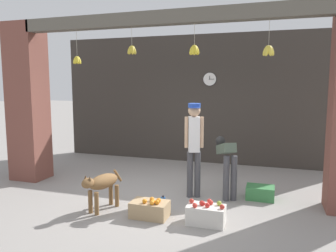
{
  "coord_description": "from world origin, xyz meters",
  "views": [
    {
      "loc": [
        1.91,
        -5.51,
        2.07
      ],
      "look_at": [
        0.0,
        0.44,
        1.27
      ],
      "focal_mm": 35.0,
      "sensor_mm": 36.0,
      "label": 1
    }
  ],
  "objects_px": {
    "shopkeeper": "(194,142)",
    "produce_box_green": "(260,193)",
    "fruit_crate_oranges": "(150,209)",
    "dog": "(102,184)",
    "wall_clock": "(210,79)",
    "water_bottle": "(163,203)",
    "worker_stooping": "(227,159)",
    "fruit_crate_apples": "(206,214)"
  },
  "relations": [
    {
      "from": "shopkeeper",
      "to": "worker_stooping",
      "type": "height_order",
      "value": "shopkeeper"
    },
    {
      "from": "produce_box_green",
      "to": "wall_clock",
      "type": "bearing_deg",
      "value": 120.06
    },
    {
      "from": "produce_box_green",
      "to": "wall_clock",
      "type": "relative_size",
      "value": 1.41
    },
    {
      "from": "fruit_crate_oranges",
      "to": "produce_box_green",
      "type": "xyz_separation_m",
      "value": [
        1.61,
        1.38,
        -0.01
      ]
    },
    {
      "from": "shopkeeper",
      "to": "fruit_crate_oranges",
      "type": "bearing_deg",
      "value": 51.09
    },
    {
      "from": "fruit_crate_oranges",
      "to": "dog",
      "type": "bearing_deg",
      "value": 178.29
    },
    {
      "from": "dog",
      "to": "water_bottle",
      "type": "height_order",
      "value": "dog"
    },
    {
      "from": "dog",
      "to": "worker_stooping",
      "type": "distance_m",
      "value": 2.28
    },
    {
      "from": "water_bottle",
      "to": "wall_clock",
      "type": "xyz_separation_m",
      "value": [
        0.11,
        3.44,
        2.09
      ]
    },
    {
      "from": "shopkeeper",
      "to": "produce_box_green",
      "type": "height_order",
      "value": "shopkeeper"
    },
    {
      "from": "dog",
      "to": "worker_stooping",
      "type": "xyz_separation_m",
      "value": [
        1.85,
        1.31,
        0.26
      ]
    },
    {
      "from": "shopkeeper",
      "to": "fruit_crate_oranges",
      "type": "height_order",
      "value": "shopkeeper"
    },
    {
      "from": "dog",
      "to": "wall_clock",
      "type": "distance_m",
      "value": 4.31
    },
    {
      "from": "shopkeeper",
      "to": "wall_clock",
      "type": "xyz_separation_m",
      "value": [
        -0.24,
        2.71,
        1.17
      ]
    },
    {
      "from": "fruit_crate_apples",
      "to": "produce_box_green",
      "type": "xyz_separation_m",
      "value": [
        0.73,
        1.36,
        -0.03
      ]
    },
    {
      "from": "fruit_crate_oranges",
      "to": "water_bottle",
      "type": "height_order",
      "value": "fruit_crate_oranges"
    },
    {
      "from": "worker_stooping",
      "to": "fruit_crate_oranges",
      "type": "xyz_separation_m",
      "value": [
        -1.0,
        -1.34,
        -0.57
      ]
    },
    {
      "from": "fruit_crate_oranges",
      "to": "fruit_crate_apples",
      "type": "height_order",
      "value": "fruit_crate_apples"
    },
    {
      "from": "water_bottle",
      "to": "fruit_crate_oranges",
      "type": "bearing_deg",
      "value": -103.42
    },
    {
      "from": "worker_stooping",
      "to": "dog",
      "type": "bearing_deg",
      "value": -169.22
    },
    {
      "from": "worker_stooping",
      "to": "fruit_crate_apples",
      "type": "bearing_deg",
      "value": -119.6
    },
    {
      "from": "produce_box_green",
      "to": "fruit_crate_oranges",
      "type": "bearing_deg",
      "value": -139.52
    },
    {
      "from": "wall_clock",
      "to": "fruit_crate_apples",
      "type": "bearing_deg",
      "value": -79.76
    },
    {
      "from": "dog",
      "to": "produce_box_green",
      "type": "relative_size",
      "value": 1.74
    },
    {
      "from": "fruit_crate_apples",
      "to": "water_bottle",
      "type": "relative_size",
      "value": 2.46
    },
    {
      "from": "shopkeeper",
      "to": "fruit_crate_oranges",
      "type": "xyz_separation_m",
      "value": [
        -0.44,
        -1.12,
        -0.9
      ]
    },
    {
      "from": "dog",
      "to": "water_bottle",
      "type": "distance_m",
      "value": 1.06
    },
    {
      "from": "shopkeeper",
      "to": "water_bottle",
      "type": "height_order",
      "value": "shopkeeper"
    },
    {
      "from": "dog",
      "to": "water_bottle",
      "type": "xyz_separation_m",
      "value": [
        0.94,
        0.35,
        -0.34
      ]
    },
    {
      "from": "worker_stooping",
      "to": "wall_clock",
      "type": "relative_size",
      "value": 3.02
    },
    {
      "from": "worker_stooping",
      "to": "fruit_crate_apples",
      "type": "relative_size",
      "value": 1.89
    },
    {
      "from": "dog",
      "to": "shopkeeper",
      "type": "height_order",
      "value": "shopkeeper"
    },
    {
      "from": "shopkeeper",
      "to": "wall_clock",
      "type": "bearing_deg",
      "value": -102.66
    },
    {
      "from": "shopkeeper",
      "to": "wall_clock",
      "type": "height_order",
      "value": "wall_clock"
    },
    {
      "from": "worker_stooping",
      "to": "shopkeeper",
      "type": "bearing_deg",
      "value": 176.76
    },
    {
      "from": "worker_stooping",
      "to": "wall_clock",
      "type": "height_order",
      "value": "wall_clock"
    },
    {
      "from": "dog",
      "to": "produce_box_green",
      "type": "height_order",
      "value": "dog"
    },
    {
      "from": "shopkeeper",
      "to": "water_bottle",
      "type": "bearing_deg",
      "value": 47.33
    },
    {
      "from": "dog",
      "to": "shopkeeper",
      "type": "xyz_separation_m",
      "value": [
        1.28,
        1.09,
        0.59
      ]
    },
    {
      "from": "dog",
      "to": "produce_box_green",
      "type": "bearing_deg",
      "value": 136.19
    },
    {
      "from": "fruit_crate_apples",
      "to": "produce_box_green",
      "type": "bearing_deg",
      "value": 61.77
    },
    {
      "from": "dog",
      "to": "shopkeeper",
      "type": "bearing_deg",
      "value": 147.82
    }
  ]
}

